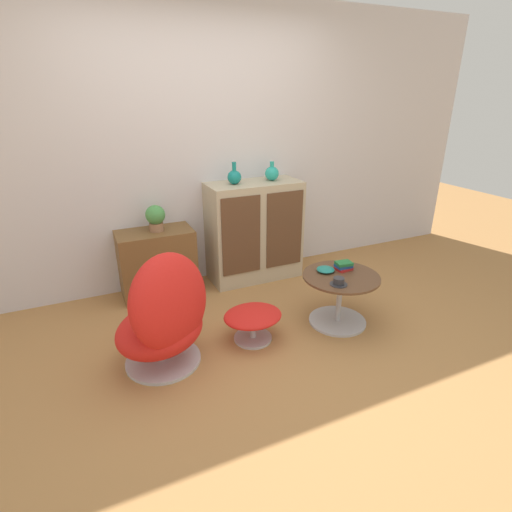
# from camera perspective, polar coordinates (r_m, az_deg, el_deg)

# --- Properties ---
(ground_plane) EXTENTS (12.00, 12.00, 0.00)m
(ground_plane) POSITION_cam_1_polar(r_m,az_deg,el_deg) (3.00, 2.83, -14.49)
(ground_plane) COLOR #A87542
(wall_back) EXTENTS (6.40, 0.06, 2.60)m
(wall_back) POSITION_cam_1_polar(r_m,az_deg,el_deg) (3.92, -7.98, 14.88)
(wall_back) COLOR silver
(wall_back) RESTS_ON ground_plane
(sideboard) EXTENTS (0.92, 0.44, 0.99)m
(sideboard) POSITION_cam_1_polar(r_m,az_deg,el_deg) (4.03, -0.25, 3.57)
(sideboard) COLOR tan
(sideboard) RESTS_ON ground_plane
(tv_console) EXTENTS (0.68, 0.38, 0.63)m
(tv_console) POSITION_cam_1_polar(r_m,az_deg,el_deg) (3.85, -13.91, -0.98)
(tv_console) COLOR brown
(tv_console) RESTS_ON ground_plane
(egg_chair) EXTENTS (0.87, 0.85, 0.87)m
(egg_chair) POSITION_cam_1_polar(r_m,az_deg,el_deg) (2.80, -12.87, -8.45)
(egg_chair) COLOR #B7B7BC
(egg_chair) RESTS_ON ground_plane
(ottoman) EXTENTS (0.46, 0.39, 0.25)m
(ottoman) POSITION_cam_1_polar(r_m,az_deg,el_deg) (3.11, -0.46, -8.88)
(ottoman) COLOR #B7B7BC
(ottoman) RESTS_ON ground_plane
(coffee_table) EXTENTS (0.62, 0.62, 0.43)m
(coffee_table) POSITION_cam_1_polar(r_m,az_deg,el_deg) (3.36, 11.85, -5.45)
(coffee_table) COLOR #B7B7BC
(coffee_table) RESTS_ON ground_plane
(vase_leftmost) EXTENTS (0.13, 0.13, 0.21)m
(vase_leftmost) POSITION_cam_1_polar(r_m,az_deg,el_deg) (3.81, -3.12, 11.25)
(vase_leftmost) COLOR #147A75
(vase_leftmost) RESTS_ON sideboard
(vase_inner_left) EXTENTS (0.14, 0.14, 0.18)m
(vase_inner_left) POSITION_cam_1_polar(r_m,az_deg,el_deg) (3.97, 2.28, 11.73)
(vase_inner_left) COLOR teal
(vase_inner_left) RESTS_ON sideboard
(potted_plant) EXTENTS (0.18, 0.18, 0.24)m
(potted_plant) POSITION_cam_1_polar(r_m,az_deg,el_deg) (3.70, -14.16, 5.42)
(potted_plant) COLOR #996B4C
(potted_plant) RESTS_ON tv_console
(teacup) EXTENTS (0.13, 0.13, 0.06)m
(teacup) POSITION_cam_1_polar(r_m,az_deg,el_deg) (3.12, 11.73, -3.63)
(teacup) COLOR #2D2D33
(teacup) RESTS_ON coffee_table
(book_stack) EXTENTS (0.14, 0.11, 0.07)m
(book_stack) POSITION_cam_1_polar(r_m,az_deg,el_deg) (3.38, 12.42, -1.37)
(book_stack) COLOR red
(book_stack) RESTS_ON coffee_table
(bowl) EXTENTS (0.15, 0.15, 0.04)m
(bowl) POSITION_cam_1_polar(r_m,az_deg,el_deg) (3.33, 9.91, -1.91)
(bowl) COLOR #1E7A70
(bowl) RESTS_ON coffee_table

